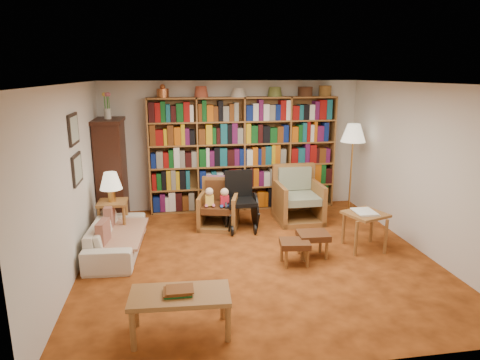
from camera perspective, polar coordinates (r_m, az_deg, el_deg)
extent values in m
plane|color=#AA511A|center=(6.42, 2.27, -10.17)|extent=(5.00, 5.00, 0.00)
plane|color=white|center=(5.85, 2.51, 12.75)|extent=(5.00, 5.00, 0.00)
plane|color=silver|center=(8.43, -1.04, 4.61)|extent=(5.00, 0.00, 5.00)
plane|color=silver|center=(3.71, 10.23, -8.05)|extent=(5.00, 0.00, 5.00)
plane|color=silver|center=(6.04, -21.54, -0.18)|extent=(0.00, 5.00, 5.00)
plane|color=silver|center=(6.95, 23.01, 1.46)|extent=(0.00, 5.00, 5.00)
cube|color=brown|center=(8.33, 0.49, 3.45)|extent=(3.60, 0.30, 2.20)
cube|color=#33150E|center=(7.99, -16.71, 0.94)|extent=(0.45, 0.90, 1.80)
cube|color=#33150E|center=(7.85, -17.18, 7.56)|extent=(0.50, 0.95, 0.06)
cylinder|color=beige|center=(7.83, -17.25, 8.43)|extent=(0.12, 0.12, 0.18)
cube|color=black|center=(6.21, -21.34, 6.33)|extent=(0.03, 0.52, 0.42)
cube|color=gray|center=(6.21, -21.20, 6.34)|extent=(0.01, 0.44, 0.34)
cube|color=black|center=(6.30, -20.89, 1.37)|extent=(0.03, 0.52, 0.42)
cube|color=gray|center=(6.30, -20.76, 1.38)|extent=(0.01, 0.44, 0.34)
imported|color=beige|center=(6.73, -16.13, -7.27)|extent=(1.74, 0.77, 0.50)
cube|color=beige|center=(6.71, -15.73, -6.85)|extent=(0.79, 1.36, 0.04)
cube|color=maroon|center=(7.01, -16.98, -4.73)|extent=(0.13, 0.37, 0.37)
cube|color=maroon|center=(6.35, -17.78, -6.74)|extent=(0.16, 0.36, 0.35)
cube|color=brown|center=(7.12, -16.66, -2.90)|extent=(0.46, 0.46, 0.04)
cylinder|color=brown|center=(7.07, -18.17, -5.90)|extent=(0.05, 0.05, 0.61)
cylinder|color=brown|center=(7.02, -15.13, -5.82)|extent=(0.05, 0.05, 0.61)
cylinder|color=brown|center=(7.42, -17.75, -4.93)|extent=(0.05, 0.05, 0.61)
cylinder|color=brown|center=(7.37, -14.86, -4.84)|extent=(0.05, 0.05, 0.61)
cylinder|color=gold|center=(7.09, -16.72, -2.00)|extent=(0.12, 0.12, 0.19)
cone|color=beige|center=(7.03, -16.86, -0.10)|extent=(0.35, 0.35, 0.27)
cube|color=brown|center=(7.58, -2.85, -6.00)|extent=(0.82, 0.84, 0.07)
cube|color=brown|center=(7.47, -5.17, -4.24)|extent=(0.24, 0.69, 0.59)
cube|color=brown|center=(7.53, -0.59, -4.02)|extent=(0.24, 0.69, 0.59)
cube|color=brown|center=(7.75, -3.14, -2.58)|extent=(0.66, 0.24, 0.83)
cube|color=#4F2415|center=(7.44, -2.85, -3.66)|extent=(0.65, 0.70, 0.11)
cube|color=#4F2415|center=(7.63, -3.11, -1.32)|extent=(0.53, 0.22, 0.35)
cube|color=#CE374A|center=(7.71, -3.19, -0.73)|extent=(0.52, 0.19, 0.37)
cube|color=brown|center=(7.94, 7.73, -5.12)|extent=(0.81, 0.84, 0.09)
cube|color=brown|center=(7.74, 5.26, -3.11)|extent=(0.09, 0.83, 0.71)
cube|color=brown|center=(7.95, 10.29, -2.83)|extent=(0.09, 0.83, 0.71)
cube|color=brown|center=(8.14, 7.08, -1.25)|extent=(0.80, 0.10, 1.00)
cube|color=gray|center=(7.78, 7.90, -2.42)|extent=(0.63, 0.70, 0.13)
cube|color=gray|center=(8.01, 7.29, 0.21)|extent=(0.62, 0.12, 0.42)
cube|color=black|center=(7.34, 0.10, -2.96)|extent=(0.51, 0.51, 0.06)
cube|color=black|center=(7.49, -0.20, -0.46)|extent=(0.49, 0.08, 0.48)
cylinder|color=black|center=(7.46, -2.09, -4.16)|extent=(0.03, 0.60, 0.60)
cylinder|color=black|center=(7.54, 1.99, -3.95)|extent=(0.03, 0.60, 0.60)
cylinder|color=black|center=(7.16, -1.05, -6.78)|extent=(0.03, 0.17, 0.17)
cylinder|color=black|center=(7.22, 2.02, -6.60)|extent=(0.03, 0.17, 0.17)
cylinder|color=gold|center=(8.55, 14.25, -4.21)|extent=(0.29, 0.29, 0.03)
cylinder|color=gold|center=(8.36, 14.54, 0.44)|extent=(0.03, 0.03, 1.46)
cone|color=beige|center=(8.21, 14.89, 6.10)|extent=(0.46, 0.46, 0.33)
cube|color=brown|center=(6.76, 16.39, -4.38)|extent=(0.70, 0.70, 0.04)
cylinder|color=brown|center=(6.57, 15.23, -7.56)|extent=(0.05, 0.05, 0.54)
cylinder|color=brown|center=(6.77, 18.87, -7.17)|extent=(0.05, 0.05, 0.54)
cylinder|color=brown|center=(6.96, 13.65, -6.19)|extent=(0.05, 0.05, 0.54)
cylinder|color=brown|center=(7.15, 17.13, -5.88)|extent=(0.05, 0.05, 0.54)
cube|color=white|center=(6.75, 16.41, -4.10)|extent=(0.41, 0.46, 0.03)
cube|color=#4F2415|center=(6.11, 7.32, -8.42)|extent=(0.45, 0.40, 0.08)
cylinder|color=brown|center=(6.03, 6.17, -10.50)|extent=(0.04, 0.04, 0.27)
cylinder|color=brown|center=(6.12, 9.00, -10.24)|extent=(0.04, 0.04, 0.27)
cylinder|color=brown|center=(6.25, 5.57, -9.59)|extent=(0.04, 0.04, 0.27)
cylinder|color=brown|center=(6.33, 8.30, -9.35)|extent=(0.04, 0.04, 0.27)
cube|color=#4F2415|center=(6.38, 9.73, -7.31)|extent=(0.46, 0.40, 0.09)
cylinder|color=brown|center=(6.28, 8.60, -9.46)|extent=(0.04, 0.04, 0.29)
cylinder|color=brown|center=(6.39, 11.47, -9.18)|extent=(0.04, 0.04, 0.29)
cylinder|color=brown|center=(6.51, 7.88, -8.55)|extent=(0.04, 0.04, 0.29)
cylinder|color=brown|center=(6.61, 10.66, -8.30)|extent=(0.04, 0.04, 0.29)
cube|color=brown|center=(4.55, -8.02, -15.01)|extent=(1.05, 0.57, 0.05)
cylinder|color=brown|center=(4.50, -14.11, -19.03)|extent=(0.06, 0.06, 0.41)
cylinder|color=brown|center=(4.51, -1.60, -18.51)|extent=(0.06, 0.06, 0.41)
cylinder|color=brown|center=(4.86, -13.71, -16.34)|extent=(0.06, 0.06, 0.41)
cylinder|color=brown|center=(4.87, -2.29, -15.88)|extent=(0.06, 0.06, 0.41)
cube|color=brown|center=(4.52, -8.04, -14.43)|extent=(0.29, 0.24, 0.05)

